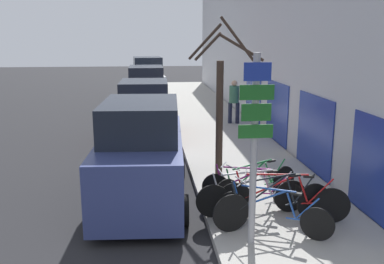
% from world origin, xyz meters
% --- Properties ---
extents(ground_plane, '(80.00, 80.00, 0.00)m').
position_xyz_m(ground_plane, '(0.00, 11.20, 0.00)').
color(ground_plane, black).
extents(sidewalk_curb, '(3.20, 32.00, 0.15)m').
position_xyz_m(sidewalk_curb, '(2.60, 14.00, 0.07)').
color(sidewalk_curb, '#9E9B93').
rests_on(sidewalk_curb, ground).
extents(building_facade, '(0.23, 32.00, 6.50)m').
position_xyz_m(building_facade, '(4.35, 13.93, 3.22)').
color(building_facade, '#BCBCC1').
rests_on(building_facade, ground).
extents(signpost, '(0.57, 0.14, 3.25)m').
position_xyz_m(signpost, '(1.63, 3.15, 1.93)').
color(signpost, '#939399').
rests_on(signpost, sidewalk_curb).
extents(bicycle_0, '(1.82, 1.27, 0.84)m').
position_xyz_m(bicycle_0, '(2.14, 3.56, 0.51)').
color(bicycle_0, black).
rests_on(bicycle_0, sidewalk_curb).
extents(bicycle_1, '(2.41, 0.68, 0.99)m').
position_xyz_m(bicycle_1, '(2.21, 3.81, 0.57)').
color(bicycle_1, black).
rests_on(bicycle_1, sidewalk_curb).
extents(bicycle_2, '(2.43, 0.77, 0.95)m').
position_xyz_m(bicycle_2, '(2.47, 4.03, 0.56)').
color(bicycle_2, black).
rests_on(bicycle_2, sidewalk_curb).
extents(bicycle_3, '(2.28, 0.44, 0.93)m').
position_xyz_m(bicycle_3, '(1.93, 4.33, 0.55)').
color(bicycle_3, black).
rests_on(bicycle_3, sidewalk_curb).
extents(bicycle_4, '(1.98, 0.92, 0.87)m').
position_xyz_m(bicycle_4, '(2.02, 4.74, 0.52)').
color(bicycle_4, black).
rests_on(bicycle_4, sidewalk_curb).
extents(bicycle_5, '(2.04, 1.05, 0.88)m').
position_xyz_m(bicycle_5, '(2.20, 5.05, 0.53)').
color(bicycle_5, black).
rests_on(bicycle_5, sidewalk_curb).
extents(parked_car_0, '(2.18, 4.79, 2.29)m').
position_xyz_m(parked_car_0, '(-0.25, 5.74, 1.05)').
color(parked_car_0, navy).
rests_on(parked_car_0, ground).
extents(parked_car_1, '(2.12, 4.28, 2.14)m').
position_xyz_m(parked_car_1, '(-0.21, 11.55, 0.98)').
color(parked_car_1, maroon).
rests_on(parked_car_1, ground).
extents(parked_car_2, '(1.94, 4.60, 2.29)m').
position_xyz_m(parked_car_2, '(-0.13, 16.81, 1.05)').
color(parked_car_2, '#B2B7BC').
rests_on(parked_car_2, ground).
extents(parked_car_3, '(2.16, 4.29, 2.49)m').
position_xyz_m(parked_car_3, '(-0.05, 21.84, 1.11)').
color(parked_car_3, silver).
rests_on(parked_car_3, ground).
extents(pedestrian_near, '(0.45, 0.39, 1.77)m').
position_xyz_m(pedestrian_near, '(3.41, 13.48, 1.17)').
color(pedestrian_near, '#1E2338').
rests_on(pedestrian_near, sidewalk_curb).
extents(street_tree, '(1.75, 1.19, 3.97)m').
position_xyz_m(street_tree, '(1.68, 6.76, 2.01)').
color(street_tree, '#3D2D23').
rests_on(street_tree, sidewalk_curb).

